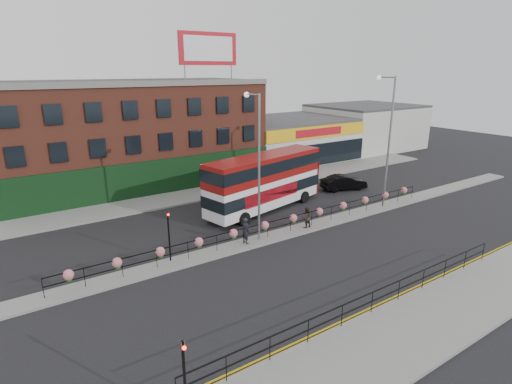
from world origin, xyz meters
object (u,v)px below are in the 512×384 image
car (344,183)px  pedestrian_b (306,217)px  pedestrian_a (246,231)px  double_decker_bus (266,176)px  lamp_column_west (257,156)px  lamp_column_east (387,131)px

car → pedestrian_b: pedestrian_b is taller
car → pedestrian_b: size_ratio=2.97×
car → pedestrian_a: 15.88m
double_decker_bus → pedestrian_a: bearing=-135.0°
double_decker_bus → lamp_column_west: lamp_column_west is taller
pedestrian_a → lamp_column_west: size_ratio=0.19×
pedestrian_a → car: bearing=-72.9°
pedestrian_a → lamp_column_west: (1.07, 0.27, 4.90)m
lamp_column_west → lamp_column_east: 12.82m
pedestrian_a → lamp_column_east: bearing=-92.4°
double_decker_bus → lamp_column_east: 10.62m
pedestrian_b → car: bearing=-148.0°
double_decker_bus → lamp_column_east: (8.67, -4.93, 3.64)m
pedestrian_a → pedestrian_b: pedestrian_a is taller
lamp_column_west → lamp_column_east: lamp_column_east is taller
double_decker_bus → pedestrian_a: double_decker_bus is taller
pedestrian_a → double_decker_bus: bearing=-48.6°
double_decker_bus → pedestrian_b: 5.65m
double_decker_bus → lamp_column_east: bearing=-29.6°
pedestrian_a → lamp_column_east: 14.92m
pedestrian_a → lamp_column_east: (13.89, 0.28, 5.45)m
lamp_column_east → double_decker_bus: bearing=150.4°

